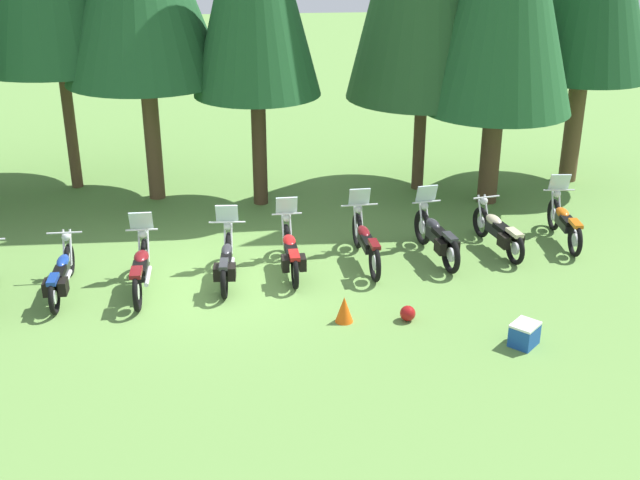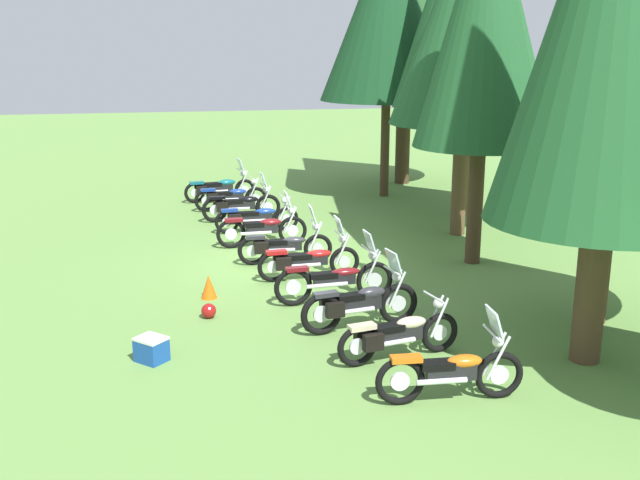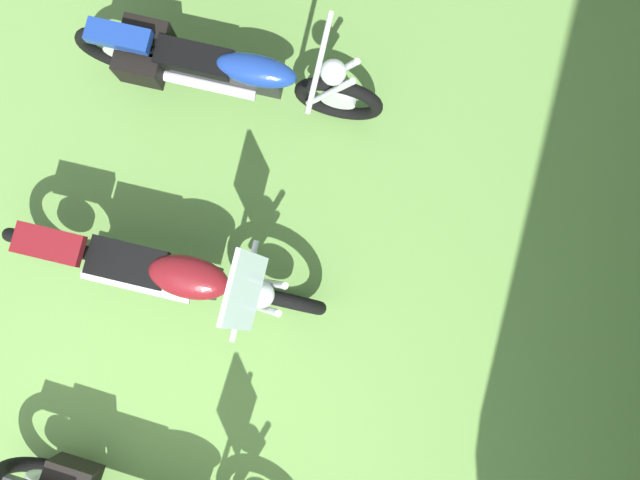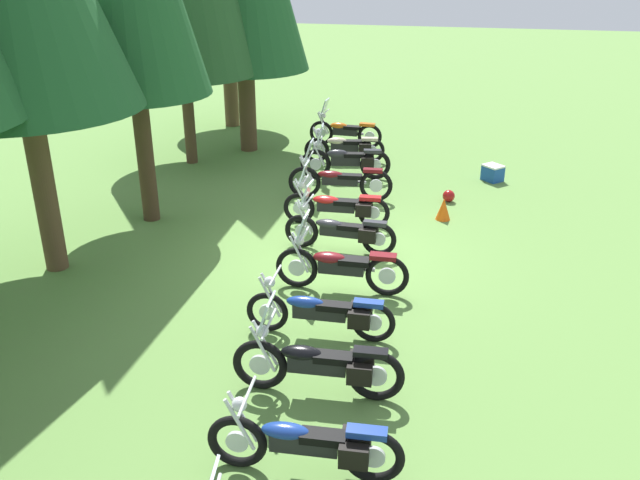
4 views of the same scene
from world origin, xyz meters
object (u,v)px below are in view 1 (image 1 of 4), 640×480
object	(u,v)px
motorcycle_7	(366,241)
motorcycle_4	(141,267)
motorcycle_10	(564,222)
motorcycle_8	(437,236)
dropped_helmet	(408,313)
motorcycle_6	(291,251)
motorcycle_9	(499,231)
motorcycle_5	(227,260)
motorcycle_3	(61,274)
traffic_cone	(344,309)
picnic_cooler	(524,334)

from	to	relation	value
motorcycle_7	motorcycle_4	bearing A→B (deg)	97.28
motorcycle_10	motorcycle_8	bearing A→B (deg)	104.73
motorcycle_10	dropped_helmet	xyz separation A→B (m)	(-4.03, -3.21, -0.33)
motorcycle_6	motorcycle_9	distance (m)	4.48
motorcycle_7	dropped_helmet	xyz separation A→B (m)	(0.40, -2.51, -0.34)
motorcycle_5	motorcycle_9	size ratio (longest dim) A/B	1.02
motorcycle_3	traffic_cone	world-z (taller)	motorcycle_3
motorcycle_7	motorcycle_9	size ratio (longest dim) A/B	1.12
dropped_helmet	traffic_cone	bearing A→B (deg)	176.55
motorcycle_3	motorcycle_4	distance (m)	1.48
motorcycle_4	motorcycle_8	size ratio (longest dim) A/B	1.02
motorcycle_4	motorcycle_5	distance (m)	1.62
motorcycle_4	motorcycle_7	distance (m)	4.49
motorcycle_7	dropped_helmet	bearing A→B (deg)	-175.01
motorcycle_7	motorcycle_8	bearing A→B (deg)	-90.45
motorcycle_6	motorcycle_8	distance (m)	3.06
motorcycle_5	dropped_helmet	bearing A→B (deg)	-118.20
motorcycle_7	motorcycle_9	xyz separation A→B (m)	(2.89, 0.36, -0.04)
motorcycle_6	motorcycle_3	bearing A→B (deg)	95.59
motorcycle_8	traffic_cone	xyz separation A→B (m)	(-2.22, -2.53, -0.24)
motorcycle_4	motorcycle_6	world-z (taller)	motorcycle_4
motorcycle_3	motorcycle_9	distance (m)	8.86
motorcycle_5	motorcycle_7	xyz separation A→B (m)	(2.81, 0.61, 0.04)
motorcycle_3	motorcycle_6	size ratio (longest dim) A/B	1.01
motorcycle_8	motorcycle_3	bearing A→B (deg)	87.85
motorcycle_5	traffic_cone	bearing A→B (deg)	-128.88
motorcycle_9	traffic_cone	distance (m)	4.57
motorcycle_5	motorcycle_6	size ratio (longest dim) A/B	0.97
motorcycle_6	motorcycle_8	bearing A→B (deg)	-85.67
motorcycle_5	motorcycle_9	distance (m)	5.78
motorcycle_3	motorcycle_7	xyz separation A→B (m)	(5.88, 0.93, 0.05)
motorcycle_3	motorcycle_8	bearing A→B (deg)	-83.77
motorcycle_4	motorcycle_6	xyz separation A→B (m)	(2.86, 0.60, -0.03)
dropped_helmet	motorcycle_7	bearing A→B (deg)	99.07
motorcycle_4	motorcycle_8	xyz separation A→B (m)	(5.90, 0.98, 0.00)
motorcycle_5	motorcycle_4	bearing A→B (deg)	102.27
motorcycle_3	motorcycle_7	world-z (taller)	motorcycle_7
motorcycle_4	traffic_cone	bearing A→B (deg)	-114.07
dropped_helmet	motorcycle_8	bearing A→B (deg)	67.21
motorcycle_3	traffic_cone	size ratio (longest dim) A/B	4.73
motorcycle_3	motorcycle_9	world-z (taller)	motorcycle_9
motorcycle_5	motorcycle_6	world-z (taller)	same
motorcycle_7	motorcycle_8	size ratio (longest dim) A/B	1.08
motorcycle_4	motorcycle_5	xyz separation A→B (m)	(1.60, 0.28, -0.04)
motorcycle_7	picnic_cooler	bearing A→B (deg)	-152.28
motorcycle_7	motorcycle_9	bearing A→B (deg)	-86.95
motorcycle_3	motorcycle_9	bearing A→B (deg)	-83.30
motorcycle_6	dropped_helmet	size ratio (longest dim) A/B	8.06
motorcycle_4	motorcycle_8	distance (m)	5.98
motorcycle_6	motorcycle_10	xyz separation A→B (m)	(5.98, 0.99, 0.02)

